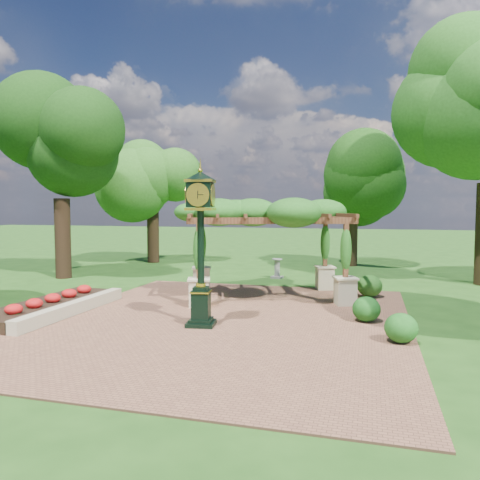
# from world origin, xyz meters

# --- Properties ---
(ground) EXTENTS (120.00, 120.00, 0.00)m
(ground) POSITION_xyz_m (0.00, 0.00, 0.00)
(ground) COLOR #1E4714
(ground) RESTS_ON ground
(brick_plaza) EXTENTS (10.00, 12.00, 0.04)m
(brick_plaza) POSITION_xyz_m (0.00, 1.00, 0.02)
(brick_plaza) COLOR brown
(brick_plaza) RESTS_ON ground
(border_wall) EXTENTS (0.35, 5.00, 0.40)m
(border_wall) POSITION_xyz_m (-4.60, 0.50, 0.20)
(border_wall) COLOR #C6B793
(border_wall) RESTS_ON ground
(flower_bed) EXTENTS (1.50, 5.00, 0.36)m
(flower_bed) POSITION_xyz_m (-5.50, 0.50, 0.18)
(flower_bed) COLOR red
(flower_bed) RESTS_ON ground
(pedestal_clock) EXTENTS (0.94, 0.94, 4.20)m
(pedestal_clock) POSITION_xyz_m (-0.46, 0.25, 2.52)
(pedestal_clock) COLOR black
(pedestal_clock) RESTS_ON brick_plaza
(pergola) EXTENTS (6.32, 5.01, 3.47)m
(pergola) POSITION_xyz_m (0.42, 4.66, 2.85)
(pergola) COLOR beige
(pergola) RESTS_ON brick_plaza
(sundial) EXTENTS (0.55, 0.55, 0.88)m
(sundial) POSITION_xyz_m (-0.16, 9.34, 0.39)
(sundial) COLOR gray
(sundial) RESTS_ON ground
(shrub_front) EXTENTS (0.95, 0.95, 0.69)m
(shrub_front) POSITION_xyz_m (4.62, 0.02, 0.39)
(shrub_front) COLOR #1C5919
(shrub_front) RESTS_ON brick_plaza
(shrub_mid) EXTENTS (0.92, 0.92, 0.70)m
(shrub_mid) POSITION_xyz_m (3.81, 1.90, 0.39)
(shrub_mid) COLOR #195317
(shrub_mid) RESTS_ON brick_plaza
(shrub_back) EXTENTS (1.14, 1.14, 0.78)m
(shrub_back) POSITION_xyz_m (3.89, 5.61, 0.43)
(shrub_back) COLOR #2A631C
(shrub_back) RESTS_ON brick_plaza
(tree_west_near) EXTENTS (4.76, 4.76, 9.31)m
(tree_west_near) POSITION_xyz_m (-9.54, 6.79, 6.40)
(tree_west_near) COLOR black
(tree_west_near) RESTS_ON ground
(tree_west_far) EXTENTS (3.79, 3.79, 7.94)m
(tree_west_far) POSITION_xyz_m (-8.34, 13.46, 5.43)
(tree_west_far) COLOR black
(tree_west_far) RESTS_ON ground
(tree_north) EXTENTS (3.86, 3.86, 6.90)m
(tree_north) POSITION_xyz_m (2.90, 14.88, 4.73)
(tree_north) COLOR #352515
(tree_north) RESTS_ON ground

